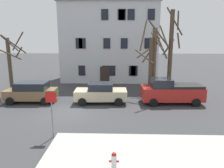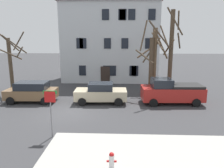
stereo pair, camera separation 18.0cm
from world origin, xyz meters
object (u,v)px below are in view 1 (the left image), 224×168
object	(u,v)px
tree_bare_near	(11,63)
bicycle_leaning	(15,92)
building_main	(110,34)
car_beige_sedan	(101,93)
pickup_truck_red	(171,91)
tree_bare_end	(170,51)
car_brown_wagon	(31,92)
tree_bare_mid	(150,63)
fire_hydrant	(114,160)
tree_bare_far	(155,61)
street_sign_pole	(51,105)

from	to	relation	value
tree_bare_near	bicycle_leaning	world-z (taller)	tree_bare_near
building_main	car_beige_sedan	xyz separation A→B (m)	(-0.26, -10.86, -5.08)
tree_bare_near	pickup_truck_red	bearing A→B (deg)	-7.90
tree_bare_end	car_brown_wagon	size ratio (longest dim) A/B	1.89
tree_bare_mid	car_brown_wagon	xyz separation A→B (m)	(-10.43, -2.25, -2.28)
tree_bare_mid	fire_hydrant	bearing A→B (deg)	-104.47
tree_bare_end	bicycle_leaning	bearing A→B (deg)	-177.24
tree_bare_far	fire_hydrant	world-z (taller)	tree_bare_far
building_main	tree_bare_mid	size ratio (longest dim) A/B	1.73
car_brown_wagon	bicycle_leaning	world-z (taller)	car_brown_wagon
building_main	street_sign_pole	world-z (taller)	building_main
tree_bare_end	car_beige_sedan	distance (m)	7.72
fire_hydrant	bicycle_leaning	xyz separation A→B (m)	(-9.82, 11.76, -0.14)
tree_bare_near	tree_bare_far	xyz separation A→B (m)	(13.49, 0.44, 0.20)
tree_bare_near	fire_hydrant	bearing A→B (deg)	-49.68
tree_bare_near	car_brown_wagon	size ratio (longest dim) A/B	1.49
car_brown_wagon	fire_hydrant	size ratio (longest dim) A/B	5.77
tree_bare_near	tree_bare_far	size ratio (longest dim) A/B	1.01
tree_bare_end	car_beige_sedan	world-z (taller)	tree_bare_end
tree_bare_end	street_sign_pole	world-z (taller)	tree_bare_end
tree_bare_mid	car_beige_sedan	distance (m)	5.50
tree_bare_end	pickup_truck_red	world-z (taller)	tree_bare_end
tree_bare_mid	bicycle_leaning	xyz separation A→B (m)	(-12.90, -0.15, -2.82)
tree_bare_near	pickup_truck_red	size ratio (longest dim) A/B	1.24
tree_bare_mid	tree_bare_far	bearing A→B (deg)	37.01
tree_bare_near	car_beige_sedan	distance (m)	9.21
tree_bare_end	fire_hydrant	world-z (taller)	tree_bare_end
pickup_truck_red	fire_hydrant	world-z (taller)	pickup_truck_red
car_brown_wagon	fire_hydrant	world-z (taller)	car_brown_wagon
bicycle_leaning	tree_bare_far	bearing A→B (deg)	2.00
tree_bare_mid	building_main	bearing A→B (deg)	115.90
tree_bare_end	pickup_truck_red	xyz separation A→B (m)	(-0.33, -2.71, -3.26)
tree_bare_end	car_brown_wagon	bearing A→B (deg)	-167.12
tree_bare_near	bicycle_leaning	distance (m)	2.81
tree_bare_near	pickup_truck_red	distance (m)	14.91
car_beige_sedan	pickup_truck_red	size ratio (longest dim) A/B	0.86
car_beige_sedan	bicycle_leaning	distance (m)	8.75
fire_hydrant	car_beige_sedan	bearing A→B (deg)	98.02
tree_bare_end	car_brown_wagon	world-z (taller)	tree_bare_end
tree_bare_near	street_sign_pole	size ratio (longest dim) A/B	2.37
tree_bare_far	tree_bare_end	xyz separation A→B (m)	(1.46, 0.25, 0.92)
pickup_truck_red	fire_hydrant	size ratio (longest dim) A/B	6.94
tree_bare_near	pickup_truck_red	world-z (taller)	tree_bare_near
tree_bare_mid	tree_bare_end	world-z (taller)	tree_bare_end
tree_bare_far	car_brown_wagon	distance (m)	11.41
building_main	tree_bare_end	distance (m)	10.17
tree_bare_near	pickup_truck_red	xyz separation A→B (m)	(14.62, -2.03, -2.15)
building_main	pickup_truck_red	size ratio (longest dim) A/B	2.38
car_beige_sedan	street_sign_pole	world-z (taller)	street_sign_pole
tree_bare_far	car_beige_sedan	distance (m)	6.04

